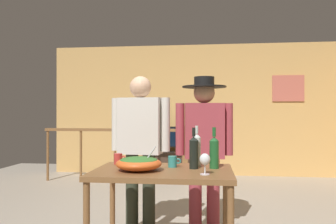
% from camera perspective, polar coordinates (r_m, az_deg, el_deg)
% --- Properties ---
extents(back_wall, '(5.91, 0.10, 2.60)m').
position_cam_1_polar(back_wall, '(6.84, 4.99, 0.39)').
color(back_wall, tan).
rests_on(back_wall, ground_plane).
extents(framed_picture, '(0.60, 0.03, 0.51)m').
position_cam_1_polar(framed_picture, '(6.97, 19.55, 3.78)').
color(framed_picture, '#BC6051').
extents(stair_railing, '(2.61, 0.10, 1.01)m').
position_cam_1_polar(stair_railing, '(6.04, -4.76, -5.93)').
color(stair_railing, brown).
rests_on(stair_railing, ground_plane).
extents(tv_console, '(0.90, 0.40, 0.48)m').
position_cam_1_polar(tv_console, '(6.61, 0.21, -8.83)').
color(tv_console, '#38281E').
rests_on(tv_console, ground_plane).
extents(flat_screen_tv, '(0.67, 0.12, 0.49)m').
position_cam_1_polar(flat_screen_tv, '(6.52, 0.18, -4.28)').
color(flat_screen_tv, black).
rests_on(flat_screen_tv, tv_console).
extents(serving_table, '(1.13, 0.76, 0.77)m').
position_cam_1_polar(serving_table, '(2.82, -0.84, -11.42)').
color(serving_table, brown).
rests_on(serving_table, ground_plane).
extents(salad_bowl, '(0.37, 0.37, 0.20)m').
position_cam_1_polar(salad_bowl, '(2.77, -4.94, -8.52)').
color(salad_bowl, '#DB5B23').
rests_on(salad_bowl, serving_table).
extents(wine_glass, '(0.08, 0.08, 0.16)m').
position_cam_1_polar(wine_glass, '(2.58, 6.22, -8.06)').
color(wine_glass, silver).
rests_on(wine_glass, serving_table).
extents(wine_bottle_dark, '(0.07, 0.07, 0.34)m').
position_cam_1_polar(wine_bottle_dark, '(2.84, 4.36, -6.69)').
color(wine_bottle_dark, black).
rests_on(wine_bottle_dark, serving_table).
extents(wine_bottle_clear, '(0.07, 0.07, 0.35)m').
position_cam_1_polar(wine_bottle_clear, '(2.99, 4.84, -6.23)').
color(wine_bottle_clear, silver).
rests_on(wine_bottle_clear, serving_table).
extents(wine_bottle_green, '(0.08, 0.08, 0.34)m').
position_cam_1_polar(wine_bottle_green, '(2.88, 7.77, -6.63)').
color(wine_bottle_green, '#1E5628').
rests_on(wine_bottle_green, serving_table).
extents(mug_red, '(0.11, 0.07, 0.10)m').
position_cam_1_polar(mug_red, '(3.12, -8.35, -7.80)').
color(mug_red, '#B7332D').
rests_on(mug_red, serving_table).
extents(mug_teal, '(0.11, 0.08, 0.10)m').
position_cam_1_polar(mug_teal, '(2.93, 0.80, -8.34)').
color(mug_teal, teal).
rests_on(mug_teal, serving_table).
extents(person_standing_left, '(0.62, 0.26, 1.61)m').
position_cam_1_polar(person_standing_left, '(3.52, -4.66, -4.62)').
color(person_standing_left, '#2D3323').
rests_on(person_standing_left, ground_plane).
extents(person_standing_right, '(0.58, 0.45, 1.60)m').
position_cam_1_polar(person_standing_right, '(3.45, 6.11, -4.89)').
color(person_standing_right, '#9E3842').
rests_on(person_standing_right, ground_plane).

